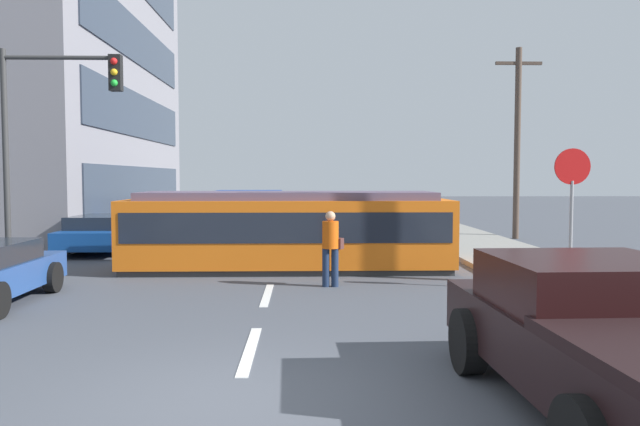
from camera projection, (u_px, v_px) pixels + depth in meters
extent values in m
plane|color=#464A53|center=(276.00, 267.00, 16.53)|extent=(120.00, 120.00, 0.00)
cube|color=gray|center=(594.00, 290.00, 12.71)|extent=(3.20, 36.00, 0.14)
cube|color=silver|center=(250.00, 350.00, 8.54)|extent=(0.16, 2.40, 0.01)
cube|color=silver|center=(267.00, 295.00, 12.54)|extent=(0.16, 2.40, 0.01)
cube|color=silver|center=(283.00, 244.00, 21.98)|extent=(0.16, 2.40, 0.01)
cube|color=silver|center=(287.00, 230.00, 27.97)|extent=(0.16, 2.40, 0.01)
cube|color=#2D3847|center=(142.00, 188.00, 27.32)|extent=(0.06, 14.52, 1.92)
cube|color=#2D3847|center=(140.00, 116.00, 27.13)|extent=(0.06, 14.52, 1.92)
cube|color=#2D3847|center=(139.00, 43.00, 26.94)|extent=(0.06, 14.52, 1.92)
cube|color=orange|center=(288.00, 232.00, 15.94)|extent=(8.38, 2.53, 1.69)
cube|color=#2D2D2D|center=(288.00, 267.00, 16.00)|extent=(8.21, 2.41, 0.15)
cube|color=#5B4B62|center=(288.00, 196.00, 15.89)|extent=(7.54, 2.15, 0.20)
cube|color=#1E232D|center=(288.00, 224.00, 15.93)|extent=(8.04, 2.57, 0.74)
cube|color=navy|center=(246.00, 214.00, 21.63)|extent=(2.64, 5.83, 1.61)
cube|color=black|center=(239.00, 212.00, 18.79)|extent=(2.25, 0.18, 0.96)
cube|color=black|center=(246.00, 206.00, 21.61)|extent=(2.66, 4.97, 0.64)
cylinder|color=black|center=(242.00, 238.00, 19.83)|extent=(2.57, 0.96, 0.90)
cylinder|color=black|center=(249.00, 228.00, 23.51)|extent=(2.57, 0.96, 0.90)
cylinder|color=#1A2844|center=(326.00, 268.00, 13.47)|extent=(0.16, 0.16, 0.85)
cylinder|color=#1A2844|center=(335.00, 267.00, 13.48)|extent=(0.16, 0.16, 0.85)
cylinder|color=#D5510C|center=(330.00, 235.00, 13.43)|extent=(0.36, 0.36, 0.60)
sphere|color=tan|center=(330.00, 216.00, 13.41)|extent=(0.22, 0.22, 0.22)
cube|color=#4A2A28|center=(340.00, 244.00, 13.50)|extent=(0.18, 0.22, 0.24)
cube|color=black|center=(612.00, 353.00, 6.06)|extent=(2.14, 5.05, 0.65)
cube|color=black|center=(587.00, 283.00, 6.58)|extent=(1.95, 1.95, 0.55)
cylinder|color=black|center=(468.00, 341.00, 7.52)|extent=(0.30, 0.81, 0.80)
cylinder|color=black|center=(626.00, 339.00, 7.63)|extent=(0.30, 0.81, 0.80)
cylinder|color=black|center=(53.00, 277.00, 12.80)|extent=(0.23, 0.64, 0.64)
cube|color=navy|center=(105.00, 236.00, 19.80)|extent=(1.91, 4.29, 0.55)
cube|color=black|center=(103.00, 222.00, 19.63)|extent=(1.75, 2.36, 0.40)
cylinder|color=black|center=(90.00, 238.00, 21.08)|extent=(0.22, 0.64, 0.64)
cylinder|color=black|center=(145.00, 238.00, 21.11)|extent=(0.22, 0.64, 0.64)
cylinder|color=black|center=(60.00, 246.00, 18.52)|extent=(0.22, 0.64, 0.64)
cylinder|color=black|center=(122.00, 246.00, 18.55)|extent=(0.22, 0.64, 0.64)
cylinder|color=gray|center=(571.00, 233.00, 12.89)|extent=(0.07, 0.07, 2.20)
cylinder|color=red|center=(572.00, 167.00, 12.80)|extent=(0.76, 0.04, 0.76)
cylinder|color=#333333|center=(6.00, 165.00, 14.37)|extent=(0.14, 0.14, 5.40)
cylinder|color=#333333|center=(59.00, 58.00, 14.26)|extent=(2.60, 0.10, 0.10)
cube|color=black|center=(116.00, 73.00, 14.32)|extent=(0.28, 0.24, 0.84)
sphere|color=red|center=(114.00, 61.00, 14.17)|extent=(0.16, 0.16, 0.16)
sphere|color=gold|center=(114.00, 72.00, 14.19)|extent=(0.16, 0.16, 0.16)
sphere|color=green|center=(114.00, 83.00, 14.20)|extent=(0.16, 0.16, 0.16)
cylinder|color=#4D3E34|center=(517.00, 144.00, 23.80)|extent=(0.24, 0.24, 7.42)
cube|color=#4D3E34|center=(519.00, 63.00, 23.61)|extent=(1.80, 0.12, 0.12)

